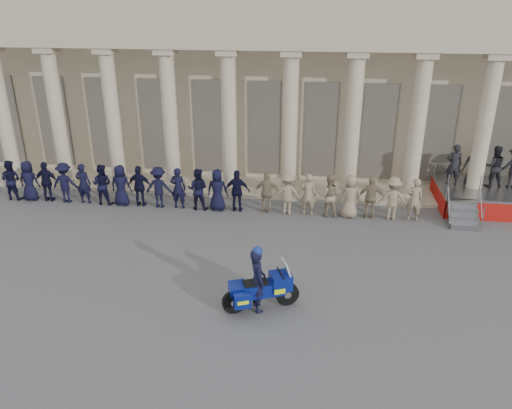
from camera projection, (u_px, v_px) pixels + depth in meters
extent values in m
plane|color=#4A4A4D|center=(226.00, 292.00, 15.12)|extent=(90.00, 90.00, 0.00)
cube|color=tan|center=(275.00, 71.00, 27.06)|extent=(40.00, 10.00, 9.00)
cube|color=tan|center=(261.00, 187.00, 23.12)|extent=(40.00, 2.60, 0.15)
cube|color=tan|center=(259.00, 36.00, 19.78)|extent=(35.80, 1.00, 1.00)
cube|color=tan|center=(259.00, 7.00, 19.35)|extent=(35.80, 1.00, 1.20)
cube|color=tan|center=(16.00, 177.00, 23.73)|extent=(0.90, 0.90, 0.30)
cylinder|color=tan|center=(3.00, 116.00, 22.58)|extent=(0.64, 0.64, 5.60)
cube|color=tan|center=(67.00, 180.00, 23.41)|extent=(0.90, 0.90, 0.30)
cylinder|color=tan|center=(57.00, 118.00, 22.26)|extent=(0.64, 0.64, 5.60)
cube|color=tan|center=(47.00, 50.00, 21.13)|extent=(0.85, 0.85, 0.24)
cube|color=tan|center=(120.00, 182.00, 23.10)|extent=(0.90, 0.90, 0.30)
cylinder|color=tan|center=(113.00, 119.00, 21.95)|extent=(0.64, 0.64, 5.60)
cube|color=tan|center=(105.00, 50.00, 20.81)|extent=(0.85, 0.85, 0.24)
cube|color=tan|center=(174.00, 185.00, 22.78)|extent=(0.90, 0.90, 0.30)
cylinder|color=tan|center=(170.00, 121.00, 21.63)|extent=(0.64, 0.64, 5.60)
cube|color=tan|center=(165.00, 51.00, 20.50)|extent=(0.85, 0.85, 0.24)
cube|color=tan|center=(230.00, 187.00, 22.46)|extent=(0.90, 0.90, 0.30)
cylinder|color=tan|center=(229.00, 123.00, 21.32)|extent=(0.64, 0.64, 5.60)
cube|color=tan|center=(228.00, 52.00, 20.18)|extent=(0.85, 0.85, 0.24)
cube|color=tan|center=(288.00, 190.00, 22.15)|extent=(0.90, 0.90, 0.30)
cylinder|color=tan|center=(290.00, 125.00, 21.00)|extent=(0.64, 0.64, 5.60)
cube|color=tan|center=(292.00, 53.00, 19.86)|extent=(0.85, 0.85, 0.24)
cube|color=tan|center=(347.00, 193.00, 21.83)|extent=(0.90, 0.90, 0.30)
cylinder|color=tan|center=(352.00, 127.00, 20.68)|extent=(0.64, 0.64, 5.60)
cube|color=tan|center=(358.00, 54.00, 19.55)|extent=(0.85, 0.85, 0.24)
cube|color=tan|center=(408.00, 196.00, 21.52)|extent=(0.90, 0.90, 0.30)
cylinder|color=tan|center=(417.00, 129.00, 20.37)|extent=(0.64, 0.64, 5.60)
cube|color=tan|center=(426.00, 55.00, 19.23)|extent=(0.85, 0.85, 0.24)
cube|color=tan|center=(471.00, 199.00, 21.20)|extent=(0.90, 0.90, 0.30)
cylinder|color=tan|center=(483.00, 131.00, 20.05)|extent=(0.64, 0.64, 5.60)
cube|color=tan|center=(497.00, 56.00, 18.92)|extent=(0.85, 0.85, 0.24)
cube|color=black|center=(6.00, 120.00, 24.86)|extent=(1.30, 0.12, 4.20)
cube|color=black|center=(55.00, 122.00, 24.54)|extent=(1.30, 0.12, 4.20)
cube|color=black|center=(105.00, 123.00, 24.22)|extent=(1.30, 0.12, 4.20)
cube|color=black|center=(157.00, 125.00, 23.91)|extent=(1.30, 0.12, 4.20)
cube|color=black|center=(210.00, 127.00, 23.59)|extent=(1.30, 0.12, 4.20)
cube|color=black|center=(265.00, 128.00, 23.28)|extent=(1.30, 0.12, 4.20)
cube|color=black|center=(321.00, 130.00, 22.96)|extent=(1.30, 0.12, 4.20)
cube|color=black|center=(378.00, 132.00, 22.64)|extent=(1.30, 0.12, 4.20)
cube|color=black|center=(437.00, 134.00, 22.33)|extent=(1.30, 0.12, 4.20)
cube|color=black|center=(498.00, 136.00, 22.01)|extent=(1.30, 0.12, 4.20)
imported|color=black|center=(11.00, 180.00, 21.67)|extent=(0.86, 0.67, 1.77)
imported|color=black|center=(29.00, 181.00, 21.57)|extent=(0.87, 0.56, 1.77)
imported|color=black|center=(47.00, 182.00, 21.47)|extent=(1.04, 0.43, 1.77)
imported|color=black|center=(65.00, 183.00, 21.37)|extent=(1.14, 0.66, 1.77)
imported|color=black|center=(84.00, 183.00, 21.27)|extent=(0.65, 0.42, 1.77)
imported|color=black|center=(102.00, 184.00, 21.16)|extent=(0.86, 0.67, 1.77)
imported|color=black|center=(121.00, 185.00, 21.06)|extent=(0.87, 0.56, 1.77)
imported|color=black|center=(140.00, 186.00, 20.96)|extent=(1.04, 0.43, 1.77)
imported|color=black|center=(159.00, 187.00, 20.86)|extent=(1.14, 0.66, 1.77)
imported|color=black|center=(178.00, 188.00, 20.76)|extent=(0.65, 0.42, 1.77)
imported|color=black|center=(198.00, 189.00, 20.66)|extent=(0.86, 0.67, 1.77)
imported|color=black|center=(217.00, 190.00, 20.56)|extent=(0.87, 0.56, 1.77)
imported|color=black|center=(237.00, 191.00, 20.46)|extent=(1.04, 0.43, 1.77)
imported|color=gray|center=(267.00, 192.00, 20.31)|extent=(1.04, 0.43, 1.77)
imported|color=gray|center=(288.00, 193.00, 20.20)|extent=(1.14, 0.66, 1.77)
imported|color=gray|center=(308.00, 194.00, 20.10)|extent=(0.65, 0.42, 1.77)
imported|color=gray|center=(329.00, 195.00, 20.00)|extent=(0.86, 0.67, 1.77)
imported|color=gray|center=(350.00, 196.00, 19.90)|extent=(0.87, 0.56, 1.77)
imported|color=gray|center=(371.00, 197.00, 19.80)|extent=(1.04, 0.43, 1.77)
imported|color=gray|center=(393.00, 199.00, 19.70)|extent=(1.14, 0.66, 1.77)
imported|color=gray|center=(414.00, 200.00, 19.60)|extent=(0.65, 0.42, 1.77)
cube|color=gray|center=(491.00, 189.00, 20.86)|extent=(4.29, 3.06, 0.10)
cube|color=#A3120D|center=(501.00, 213.00, 19.65)|extent=(4.29, 0.04, 0.77)
cube|color=#A3120D|center=(437.00, 196.00, 21.29)|extent=(0.04, 3.06, 0.77)
cube|color=gray|center=(465.00, 227.00, 19.11)|extent=(1.10, 0.28, 0.22)
cube|color=gray|center=(464.00, 219.00, 19.28)|extent=(1.10, 0.28, 0.22)
cube|color=gray|center=(463.00, 211.00, 19.45)|extent=(1.10, 0.28, 0.22)
cube|color=gray|center=(462.00, 203.00, 19.62)|extent=(1.10, 0.28, 0.22)
cylinder|color=gray|center=(484.00, 165.00, 22.00)|extent=(4.29, 0.04, 0.04)
imported|color=black|center=(454.00, 165.00, 20.88)|extent=(0.64, 0.42, 1.76)
imported|color=black|center=(474.00, 165.00, 20.78)|extent=(0.86, 0.56, 1.76)
imported|color=black|center=(494.00, 166.00, 20.68)|extent=(0.86, 0.67, 1.76)
cylinder|color=black|center=(287.00, 294.00, 14.40)|extent=(0.70, 0.40, 0.69)
cylinder|color=black|center=(234.00, 302.00, 14.03)|extent=(0.70, 0.40, 0.69)
cube|color=navy|center=(263.00, 289.00, 14.11)|extent=(1.28, 0.87, 0.40)
cube|color=navy|center=(281.00, 281.00, 14.17)|extent=(0.74, 0.72, 0.47)
cube|color=silver|center=(280.00, 288.00, 14.26)|extent=(0.33, 0.38, 0.13)
cube|color=#B2BFCC|center=(287.00, 269.00, 14.07)|extent=(0.39, 0.53, 0.56)
cube|color=black|center=(256.00, 283.00, 13.98)|extent=(0.77, 0.59, 0.10)
cube|color=navy|center=(236.00, 290.00, 13.89)|extent=(0.47, 0.47, 0.23)
cube|color=navy|center=(242.00, 301.00, 13.68)|extent=(0.52, 0.39, 0.42)
cube|color=#D1F00C|center=(242.00, 301.00, 13.68)|extent=(0.39, 0.35, 0.10)
cube|color=navy|center=(237.00, 288.00, 14.28)|extent=(0.52, 0.39, 0.42)
cube|color=#D1F00C|center=(237.00, 288.00, 14.28)|extent=(0.39, 0.35, 0.10)
cylinder|color=silver|center=(243.00, 296.00, 14.34)|extent=(0.62, 0.34, 0.10)
cylinder|color=black|center=(281.00, 273.00, 14.07)|extent=(0.31, 0.69, 0.04)
imported|color=black|center=(257.00, 280.00, 13.95)|extent=(0.69, 0.82, 1.92)
sphere|color=navy|center=(257.00, 251.00, 13.60)|extent=(0.28, 0.28, 0.28)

